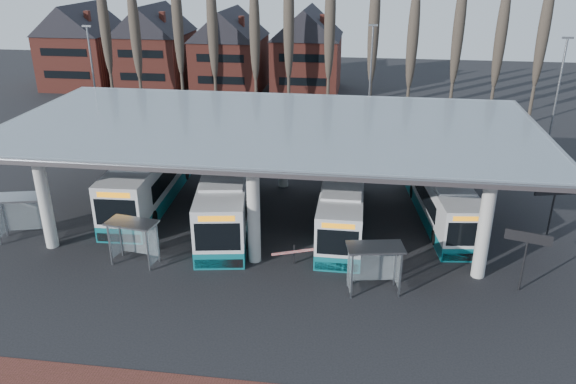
# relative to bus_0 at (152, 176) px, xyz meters

# --- Properties ---
(ground) EXTENTS (140.00, 140.00, 0.00)m
(ground) POSITION_rel_bus_0_xyz_m (8.57, -9.94, -1.72)
(ground) COLOR black
(ground) RESTS_ON ground
(station_canopy) EXTENTS (32.00, 16.00, 6.34)m
(station_canopy) POSITION_rel_bus_0_xyz_m (8.57, -1.94, 3.96)
(station_canopy) COLOR beige
(station_canopy) RESTS_ON ground
(poplar_row) EXTENTS (45.10, 1.10, 14.50)m
(poplar_row) POSITION_rel_bus_0_xyz_m (8.57, 23.06, 7.05)
(poplar_row) COLOR #473D33
(poplar_row) RESTS_ON ground
(townhouse_row) EXTENTS (36.80, 10.30, 12.25)m
(townhouse_row) POSITION_rel_bus_0_xyz_m (-7.18, 34.06, 4.22)
(townhouse_row) COLOR maroon
(townhouse_row) RESTS_ON ground
(lamp_post_a) EXTENTS (0.80, 0.16, 10.17)m
(lamp_post_a) POSITION_rel_bus_0_xyz_m (-9.43, 12.06, 3.61)
(lamp_post_a) COLOR slate
(lamp_post_a) RESTS_ON ground
(lamp_post_b) EXTENTS (0.80, 0.16, 10.17)m
(lamp_post_b) POSITION_rel_bus_0_xyz_m (14.57, 16.06, 3.61)
(lamp_post_b) COLOR slate
(lamp_post_b) RESTS_ON ground
(lamp_post_c) EXTENTS (0.80, 0.16, 10.17)m
(lamp_post_c) POSITION_rel_bus_0_xyz_m (28.57, 10.06, 3.61)
(lamp_post_c) COLOR slate
(lamp_post_c) RESTS_ON ground
(bus_0) EXTENTS (3.43, 13.26, 3.65)m
(bus_0) POSITION_rel_bus_0_xyz_m (0.00, 0.00, 0.00)
(bus_0) COLOR silver
(bus_0) RESTS_ON ground
(bus_1) EXTENTS (4.83, 13.19, 3.59)m
(bus_1) POSITION_rel_bus_0_xyz_m (5.80, -2.29, -0.03)
(bus_1) COLOR silver
(bus_1) RESTS_ON ground
(bus_2) EXTENTS (2.52, 11.66, 3.24)m
(bus_2) POSITION_rel_bus_0_xyz_m (13.14, -2.23, -0.19)
(bus_2) COLOR silver
(bus_2) RESTS_ON ground
(bus_3) EXTENTS (3.77, 11.49, 3.14)m
(bus_3) POSITION_rel_bus_0_xyz_m (19.31, -0.46, -0.24)
(bus_3) COLOR silver
(bus_3) RESTS_ON ground
(shelter_0) EXTENTS (3.27, 2.18, 2.79)m
(shelter_0) POSITION_rel_bus_0_xyz_m (-5.47, -6.69, 0.31)
(shelter_0) COLOR gray
(shelter_0) RESTS_ON ground
(shelter_1) EXTENTS (2.87, 1.74, 2.51)m
(shelter_1) POSITION_rel_bus_0_xyz_m (2.15, -8.49, 0.10)
(shelter_1) COLOR gray
(shelter_1) RESTS_ON ground
(shelter_2) EXTENTS (2.98, 1.86, 2.58)m
(shelter_2) POSITION_rel_bus_0_xyz_m (15.04, -9.58, 0.15)
(shelter_2) COLOR gray
(shelter_2) RESTS_ON ground
(info_sign_0) EXTENTS (2.14, 0.76, 3.28)m
(info_sign_0) POSITION_rel_bus_0_xyz_m (22.43, -8.56, 1.03)
(info_sign_0) COLOR black
(info_sign_0) RESTS_ON ground
(info_sign_1) EXTENTS (2.42, 0.69, 3.65)m
(info_sign_1) POSITION_rel_bus_0_xyz_m (25.24, -2.96, 1.34)
(info_sign_1) COLOR black
(info_sign_1) RESTS_ON ground
(barrier) EXTENTS (2.20, 1.06, 1.17)m
(barrier) POSITION_rel_bus_0_xyz_m (10.78, -7.90, -0.82)
(barrier) COLOR black
(barrier) RESTS_ON ground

